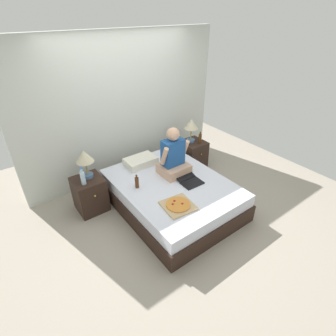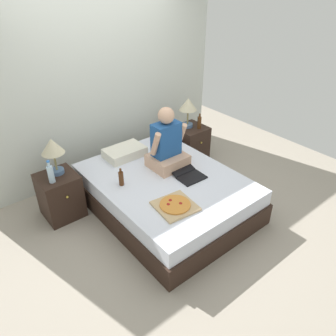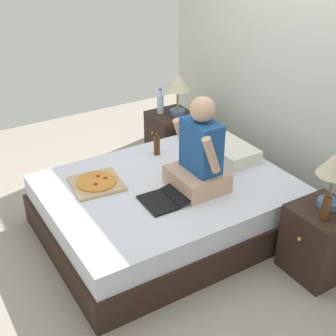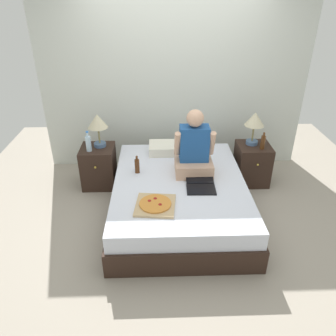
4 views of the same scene
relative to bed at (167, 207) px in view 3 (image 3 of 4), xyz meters
name	(u,v)px [view 3 (image 3 of 4)]	position (x,y,z in m)	size (l,w,h in m)	color
ground_plane	(167,228)	(0.00, 0.00, -0.23)	(5.77, 5.77, 0.00)	#9E9384
wall_back	(299,66)	(0.00, 1.38, 1.02)	(3.77, 0.12, 2.50)	silver
bed	(167,207)	(0.00, 0.00, 0.00)	(1.56, 2.04, 0.47)	black
nightstand_left	(171,138)	(-1.06, 0.71, 0.05)	(0.44, 0.47, 0.56)	black
lamp_on_left_nightstand	(178,85)	(-1.02, 0.76, 0.66)	(0.26, 0.26, 0.45)	#4C6B93
water_bottle	(160,103)	(-1.14, 0.62, 0.44)	(0.07, 0.07, 0.28)	silver
nightstand_right	(320,241)	(1.06, 0.71, 0.05)	(0.44, 0.47, 0.56)	black
lamp_on_right_nightstand	(335,167)	(1.03, 0.76, 0.66)	(0.26, 0.26, 0.45)	#4C6B93
beer_bottle	(326,208)	(1.13, 0.61, 0.43)	(0.06, 0.06, 0.23)	#512D14
pillow	(230,151)	(-0.10, 0.74, 0.30)	(0.52, 0.34, 0.12)	silver
person_seated	(199,156)	(0.18, 0.19, 0.53)	(0.47, 0.40, 0.78)	tan
laptop	(165,199)	(0.23, -0.15, 0.26)	(0.33, 0.42, 0.07)	black
pizza_box	(97,183)	(-0.28, -0.51, 0.26)	(0.44, 0.44, 0.05)	tan
beer_bottle_on_bed	(157,145)	(-0.50, 0.20, 0.33)	(0.06, 0.06, 0.22)	#4C2811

